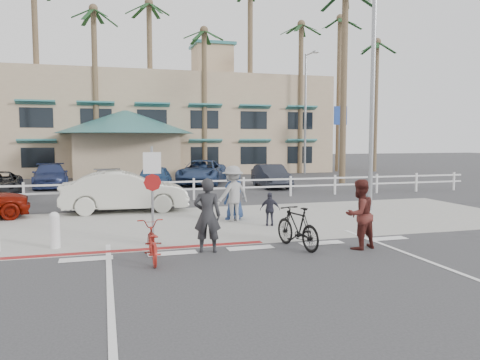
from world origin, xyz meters
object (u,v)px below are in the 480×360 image
object	(u,v)px
bike_black	(297,227)
car_white_sedan	(125,192)
bike_red	(152,242)
sign_post	(152,189)

from	to	relation	value
bike_black	car_white_sedan	distance (m)	8.46
bike_red	sign_post	bearing A→B (deg)	-95.16
sign_post	car_white_sedan	bearing A→B (deg)	95.11
bike_black	car_white_sedan	world-z (taller)	car_white_sedan
sign_post	car_white_sedan	world-z (taller)	sign_post
bike_red	car_white_sedan	world-z (taller)	car_white_sedan
sign_post	car_white_sedan	xyz separation A→B (m)	(-0.50, 5.56, -0.67)
bike_red	bike_black	distance (m)	3.72
bike_black	car_white_sedan	bearing A→B (deg)	-73.95
sign_post	car_white_sedan	distance (m)	5.62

